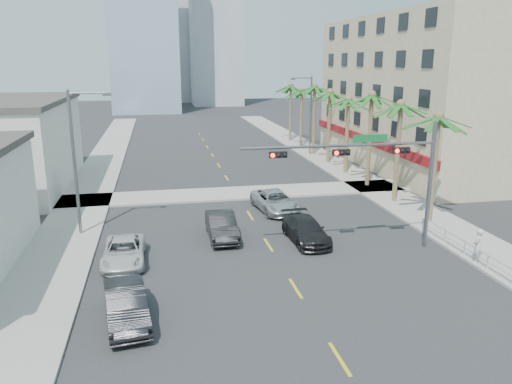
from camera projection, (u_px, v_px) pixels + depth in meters
ground at (322, 331)px, 20.21m from camera, size 260.00×260.00×0.00m
sidewalk_right at (383, 192)px, 41.43m from camera, size 4.00×120.00×0.15m
sidewalk_left at (81, 208)px, 36.92m from camera, size 4.00×120.00×0.15m
sidewalk_cross at (237, 193)px, 41.07m from camera, size 80.00×4.00×0.15m
building_right at (436, 93)px, 50.92m from camera, size 15.25×28.00×15.00m
tower_far_center at (164, 21)px, 132.94m from camera, size 16.00×16.00×42.00m
traffic_signal_mast at (379, 165)px, 27.56m from camera, size 11.12×0.54×7.20m
palm_tree_0 at (439, 118)px, 31.99m from camera, size 4.80×4.80×7.80m
palm_tree_1 at (401, 106)px, 36.83m from camera, size 4.80×4.80×8.16m
palm_tree_2 at (372, 96)px, 41.68m from camera, size 4.80×4.80×8.52m
palm_tree_3 at (349, 100)px, 46.79m from camera, size 4.80×4.80×7.80m
palm_tree_4 at (330, 93)px, 51.64m from camera, size 4.80×4.80×8.16m
palm_tree_5 at (315, 87)px, 56.48m from camera, size 4.80×4.80×8.52m
palm_tree_6 at (302, 91)px, 61.59m from camera, size 4.80×4.80×7.80m
palm_tree_7 at (291, 86)px, 66.44m from camera, size 4.80×4.80×8.16m
streetlight_left at (77, 156)px, 30.15m from camera, size 2.55×0.25×9.00m
streetlight_right at (309, 111)px, 57.06m from camera, size 2.55×0.25×9.00m
guardrail at (465, 246)px, 27.67m from camera, size 0.08×8.08×1.00m
car_parked_mid at (126, 305)px, 20.75m from camera, size 2.23×4.84×1.54m
car_parked_far at (124, 252)px, 26.86m from camera, size 2.21×4.76×1.32m
car_lane_left at (222, 226)px, 30.73m from camera, size 1.66×4.73×1.56m
car_lane_center at (275, 201)px, 36.29m from camera, size 3.07×5.57×1.48m
car_lane_right at (306, 230)px, 30.17m from camera, size 2.20×4.99×1.42m
pedestrian at (478, 246)px, 26.55m from camera, size 0.80×0.79×1.86m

